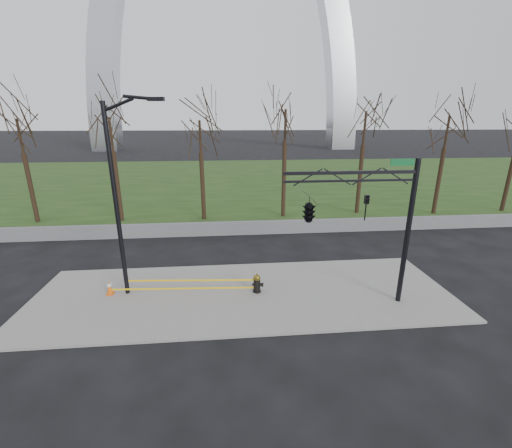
{
  "coord_description": "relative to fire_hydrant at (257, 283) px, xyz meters",
  "views": [
    {
      "loc": [
        -0.64,
        -12.79,
        7.32
      ],
      "look_at": [
        0.73,
        2.0,
        2.61
      ],
      "focal_mm": 23.04,
      "sensor_mm": 36.0,
      "label": 1
    }
  ],
  "objects": [
    {
      "name": "gateway_arch",
      "position": [
        -0.6,
        74.96,
        32.0
      ],
      "size": [
        66.0,
        6.0,
        65.0
      ],
      "primitive_type": null,
      "color": "#B8BABF",
      "rests_on": "ground"
    },
    {
      "name": "tree_row",
      "position": [
        0.11,
        11.96,
        3.82
      ],
      "size": [
        47.41,
        4.0,
        8.64
      ],
      "color": "black",
      "rests_on": "ground"
    },
    {
      "name": "caution_tape",
      "position": [
        -3.03,
        0.21,
        -0.02
      ],
      "size": [
        6.37,
        0.45,
        0.45
      ],
      "color": "yellow",
      "rests_on": "ground"
    },
    {
      "name": "fire_hydrant",
      "position": [
        0.0,
        0.0,
        0.0
      ],
      "size": [
        0.55,
        0.36,
        0.88
      ],
      "rotation": [
        0.0,
        0.0,
        -0.28
      ],
      "color": "black",
      "rests_on": "sidewalk"
    },
    {
      "name": "traffic_signal_mast",
      "position": [
        2.58,
        -1.25,
        3.64
      ],
      "size": [
        5.1,
        2.49,
        6.0
      ],
      "rotation": [
        0.0,
        0.0,
        -0.0
      ],
      "color": "black",
      "rests_on": "ground"
    },
    {
      "name": "sidewalk",
      "position": [
        -0.6,
        -0.04,
        -0.45
      ],
      "size": [
        18.0,
        6.0,
        0.1
      ],
      "primitive_type": "cube",
      "color": "gray",
      "rests_on": "ground"
    },
    {
      "name": "traffic_cone",
      "position": [
        -6.39,
        0.4,
        -0.11
      ],
      "size": [
        0.32,
        0.32,
        0.6
      ],
      "rotation": [
        0.0,
        0.0,
        0.03
      ],
      "color": "#E5590C",
      "rests_on": "sidewalk"
    },
    {
      "name": "guardrail",
      "position": [
        -0.6,
        7.96,
        -0.05
      ],
      "size": [
        60.0,
        0.3,
        0.9
      ],
      "primitive_type": "cube",
      "color": "#59595B",
      "rests_on": "ground"
    },
    {
      "name": "ground",
      "position": [
        -0.6,
        -0.04,
        -0.5
      ],
      "size": [
        500.0,
        500.0,
        0.0
      ],
      "primitive_type": "plane",
      "color": "black",
      "rests_on": "ground"
    },
    {
      "name": "grass_strip",
      "position": [
        -0.6,
        29.96,
        -0.47
      ],
      "size": [
        120.0,
        40.0,
        0.06
      ],
      "primitive_type": "cube",
      "color": "#1E3A15",
      "rests_on": "ground"
    },
    {
      "name": "street_light",
      "position": [
        -5.44,
        0.41,
        4.19
      ],
      "size": [
        2.38,
        0.54,
        8.21
      ],
      "rotation": [
        0.0,
        0.0,
        -0.15
      ],
      "color": "black",
      "rests_on": "ground"
    }
  ]
}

